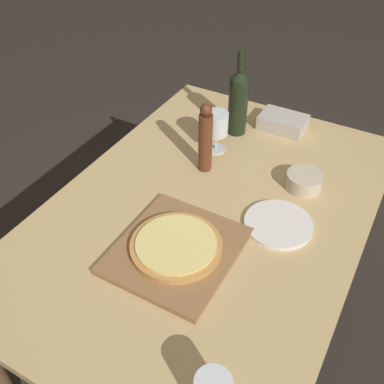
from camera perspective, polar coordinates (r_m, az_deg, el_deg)
ground_plane at (r=2.03m, az=1.55°, el=-17.66°), size 12.00×12.00×0.00m
dining_table at (r=1.52m, az=1.99°, el=-4.58°), size 0.96×1.41×0.75m
cutting_board at (r=1.31m, az=-2.01°, el=-7.40°), size 0.33×0.37×0.02m
pizza at (r=1.30m, az=-2.03°, el=-6.80°), size 0.27×0.27×0.02m
wine_bottle at (r=1.75m, az=5.90°, el=11.45°), size 0.07×0.07×0.34m
pepper_mill at (r=1.54m, az=1.71°, el=6.71°), size 0.05×0.05×0.26m
wine_glass at (r=1.65m, az=3.12°, el=8.52°), size 0.09×0.09×0.16m
small_bowl at (r=1.56m, az=14.04°, el=1.37°), size 0.12×0.12×0.06m
dinner_plate at (r=1.42m, az=10.91°, el=-4.01°), size 0.21×0.21×0.01m
food_container at (r=1.85m, az=11.46°, el=8.67°), size 0.18×0.12×0.06m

